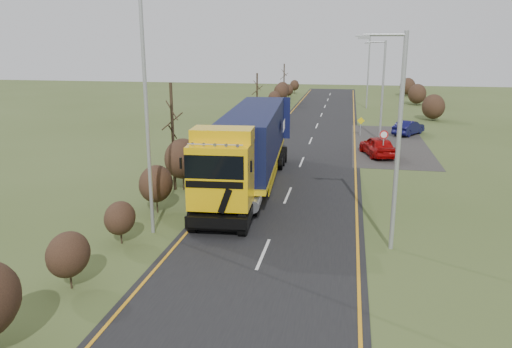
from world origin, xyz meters
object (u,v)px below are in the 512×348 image
object	(u,v)px
streetlight_near	(396,135)
car_blue_sedan	(409,128)
speed_sign	(384,140)
car_red_hatchback	(378,146)
lorry	(250,144)

from	to	relation	value
streetlight_near	car_blue_sedan	bearing A→B (deg)	82.43
speed_sign	streetlight_near	bearing A→B (deg)	-92.42
car_red_hatchback	speed_sign	world-z (taller)	speed_sign
car_red_hatchback	streetlight_near	xyz separation A→B (m)	(-0.38, -17.52, 3.97)
streetlight_near	speed_sign	bearing A→B (deg)	87.58
lorry	car_blue_sedan	distance (m)	22.22
car_blue_sedan	car_red_hatchback	bearing A→B (deg)	102.18
car_blue_sedan	speed_sign	bearing A→B (deg)	105.97
car_red_hatchback	lorry	bearing A→B (deg)	36.77
lorry	car_blue_sedan	bearing A→B (deg)	56.80
lorry	car_blue_sedan	xyz separation A→B (m)	(10.84, 19.31, -1.91)
car_red_hatchback	car_blue_sedan	world-z (taller)	car_red_hatchback
lorry	car_blue_sedan	size ratio (longest dim) A/B	4.12
car_blue_sedan	streetlight_near	bearing A→B (deg)	113.36
car_blue_sedan	speed_sign	distance (m)	11.27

